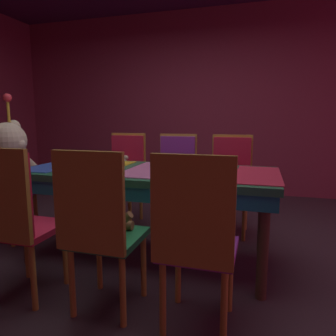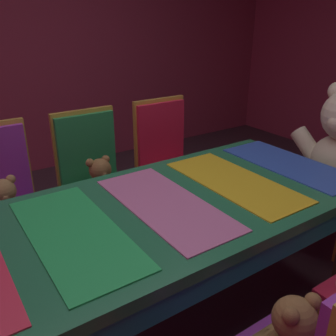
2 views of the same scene
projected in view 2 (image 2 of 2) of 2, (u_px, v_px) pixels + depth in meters
ground_plane at (165, 328)px, 1.93m from camera, size 7.90×7.90×0.00m
wall_left at (9, 30)px, 3.38m from camera, size 0.12×6.40×2.80m
banquet_table at (165, 221)px, 1.68m from camera, size 0.90×2.02×0.75m
teddy_left_0 at (6, 206)px, 1.97m from camera, size 0.23×0.30×0.28m
chair_left_1 at (91, 171)px, 2.35m from camera, size 0.42×0.41×0.98m
teddy_left_1 at (101, 182)px, 2.25m from camera, size 0.23×0.29×0.27m
chair_left_2 at (165, 153)px, 2.66m from camera, size 0.42×0.41×0.98m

